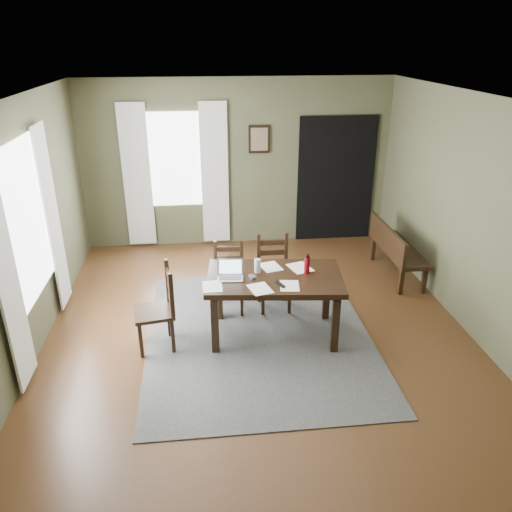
{
  "coord_description": "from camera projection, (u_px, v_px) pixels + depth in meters",
  "views": [
    {
      "loc": [
        -0.59,
        -5.01,
        3.27
      ],
      "look_at": [
        0.0,
        0.3,
        0.9
      ],
      "focal_mm": 35.0,
      "sensor_mm": 36.0,
      "label": 1
    }
  ],
  "objects": [
    {
      "name": "ground",
      "position": [
        259.0,
        335.0,
        5.94
      ],
      "size": [
        5.0,
        6.0,
        0.01
      ],
      "color": "#492C16"
    },
    {
      "name": "room_shell",
      "position": [
        259.0,
        189.0,
        5.21
      ],
      "size": [
        5.02,
        6.02,
        2.71
      ],
      "color": "#4C4E33",
      "rests_on": "ground"
    },
    {
      "name": "rug",
      "position": [
        259.0,
        335.0,
        5.93
      ],
      "size": [
        2.6,
        3.2,
        0.01
      ],
      "color": "#424242",
      "rests_on": "ground"
    },
    {
      "name": "dining_table",
      "position": [
        274.0,
        283.0,
        5.68
      ],
      "size": [
        1.62,
        1.07,
        0.76
      ],
      "rotation": [
        0.0,
        0.0,
        -0.11
      ],
      "color": "black",
      "rests_on": "rug"
    },
    {
      "name": "chair_end",
      "position": [
        158.0,
        309.0,
        5.54
      ],
      "size": [
        0.5,
        0.49,
        0.98
      ],
      "rotation": [
        0.0,
        0.0,
        -1.4
      ],
      "color": "black",
      "rests_on": "rug"
    },
    {
      "name": "chair_back_left",
      "position": [
        229.0,
        278.0,
        6.35
      ],
      "size": [
        0.41,
        0.42,
        0.89
      ],
      "rotation": [
        0.0,
        0.0,
        -0.07
      ],
      "color": "black",
      "rests_on": "rug"
    },
    {
      "name": "chair_back_right",
      "position": [
        274.0,
        274.0,
        6.39
      ],
      "size": [
        0.42,
        0.42,
        0.96
      ],
      "rotation": [
        0.0,
        0.0,
        0.01
      ],
      "color": "black",
      "rests_on": "rug"
    },
    {
      "name": "bench",
      "position": [
        395.0,
        247.0,
        7.24
      ],
      "size": [
        0.44,
        1.36,
        0.77
      ],
      "rotation": [
        0.0,
        0.0,
        1.57
      ],
      "color": "black",
      "rests_on": "ground"
    },
    {
      "name": "laptop",
      "position": [
        230.0,
        273.0,
        5.59
      ],
      "size": [
        0.31,
        0.25,
        0.2
      ],
      "rotation": [
        0.0,
        0.0,
        -0.1
      ],
      "color": "#B7B7BC",
      "rests_on": "dining_table"
    },
    {
      "name": "computer_mouse",
      "position": [
        252.0,
        277.0,
        5.58
      ],
      "size": [
        0.08,
        0.11,
        0.03
      ],
      "primitive_type": "cube",
      "rotation": [
        0.0,
        0.0,
        0.3
      ],
      "color": "#3F3F42",
      "rests_on": "dining_table"
    },
    {
      "name": "tv_remote",
      "position": [
        280.0,
        285.0,
        5.43
      ],
      "size": [
        0.1,
        0.16,
        0.02
      ],
      "primitive_type": "cube",
      "rotation": [
        0.0,
        0.0,
        0.37
      ],
      "color": "black",
      "rests_on": "dining_table"
    },
    {
      "name": "drinking_glass",
      "position": [
        257.0,
        266.0,
        5.69
      ],
      "size": [
        0.1,
        0.1,
        0.16
      ],
      "primitive_type": "cylinder",
      "rotation": [
        0.0,
        0.0,
        -0.37
      ],
      "color": "silver",
      "rests_on": "dining_table"
    },
    {
      "name": "water_bottle",
      "position": [
        307.0,
        265.0,
        5.66
      ],
      "size": [
        0.07,
        0.07,
        0.23
      ],
      "rotation": [
        0.0,
        0.0,
        0.13
      ],
      "color": "#A90D19",
      "rests_on": "dining_table"
    },
    {
      "name": "paper_a",
      "position": [
        212.0,
        286.0,
        5.4
      ],
      "size": [
        0.22,
        0.28,
        0.0
      ],
      "primitive_type": "cube",
      "rotation": [
        0.0,
        0.0,
        0.02
      ],
      "color": "white",
      "rests_on": "dining_table"
    },
    {
      "name": "paper_b",
      "position": [
        290.0,
        286.0,
        5.41
      ],
      "size": [
        0.24,
        0.29,
        0.0
      ],
      "primitive_type": "cube",
      "rotation": [
        0.0,
        0.0,
        -0.12
      ],
      "color": "white",
      "rests_on": "dining_table"
    },
    {
      "name": "paper_c",
      "position": [
        271.0,
        267.0,
        5.86
      ],
      "size": [
        0.28,
        0.33,
        0.0
      ],
      "primitive_type": "cube",
      "rotation": [
        0.0,
        0.0,
        0.27
      ],
      "color": "white",
      "rests_on": "dining_table"
    },
    {
      "name": "paper_d",
      "position": [
        300.0,
        268.0,
        5.84
      ],
      "size": [
        0.31,
        0.36,
        0.0
      ],
      "primitive_type": "cube",
      "rotation": [
        0.0,
        0.0,
        0.31
      ],
      "color": "white",
      "rests_on": "dining_table"
    },
    {
      "name": "paper_e",
      "position": [
        260.0,
        289.0,
        5.35
      ],
      "size": [
        0.28,
        0.33,
        0.0
      ],
      "primitive_type": "cube",
      "rotation": [
        0.0,
        0.0,
        0.27
      ],
      "color": "white",
      "rests_on": "dining_table"
    },
    {
      "name": "window_left",
      "position": [
        26.0,
        223.0,
        5.28
      ],
      "size": [
        0.01,
        1.3,
        1.7
      ],
      "color": "white",
      "rests_on": "ground"
    },
    {
      "name": "window_back",
      "position": [
        175.0,
        160.0,
        7.95
      ],
      "size": [
        1.0,
        0.01,
        1.5
      ],
      "color": "white",
      "rests_on": "ground"
    },
    {
      "name": "curtain_left_near",
      "position": [
        7.0,
        278.0,
        4.64
      ],
      "size": [
        0.03,
        0.48,
        2.3
      ],
      "color": "silver",
      "rests_on": "ground"
    },
    {
      "name": "curtain_left_far",
      "position": [
        53.0,
        219.0,
        6.13
      ],
      "size": [
        0.03,
        0.48,
        2.3
      ],
      "color": "silver",
      "rests_on": "ground"
    },
    {
      "name": "curtain_back_left",
      "position": [
        137.0,
        177.0,
        7.96
      ],
      "size": [
        0.44,
        0.03,
        2.3
      ],
      "color": "silver",
      "rests_on": "ground"
    },
    {
      "name": "curtain_back_right",
      "position": [
        215.0,
        175.0,
        8.08
      ],
      "size": [
        0.44,
        0.03,
        2.3
      ],
      "color": "silver",
      "rests_on": "ground"
    },
    {
      "name": "framed_picture",
      "position": [
        259.0,
        139.0,
        7.96
      ],
      "size": [
        0.34,
        0.03,
        0.44
      ],
      "color": "black",
      "rests_on": "ground"
    },
    {
      "name": "doorway_back",
      "position": [
        336.0,
        180.0,
        8.38
      ],
      "size": [
        1.3,
        0.03,
        2.1
      ],
      "color": "black",
      "rests_on": "ground"
    }
  ]
}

